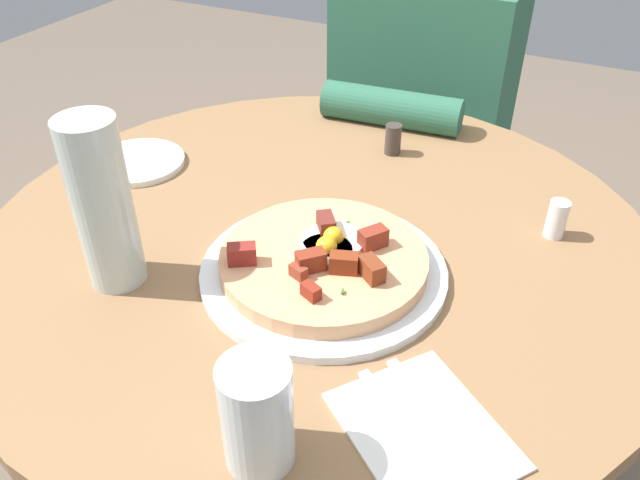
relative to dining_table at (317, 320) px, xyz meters
The scene contains 12 objects.
dining_table is the anchor object (origin of this frame).
person_seated 0.66m from the dining_table, 84.85° to the right, with size 0.38×0.47×1.14m.
pizza_plate 0.20m from the dining_table, 121.60° to the left, with size 0.32×0.32×0.01m, color white.
breakfast_pizza 0.22m from the dining_table, 122.02° to the left, with size 0.27×0.27×0.05m.
bread_plate 0.40m from the dining_table, ahead, with size 0.16×0.16×0.01m, color white.
napkin 0.40m from the dining_table, 133.42° to the left, with size 0.17×0.14×0.00m, color white.
fork 0.41m from the dining_table, 130.65° to the left, with size 0.18×0.01×0.01m, color silver.
knife 0.40m from the dining_table, 136.24° to the left, with size 0.18×0.01×0.01m, color silver.
water_glass 0.44m from the dining_table, 108.30° to the left, with size 0.07×0.07×0.12m, color silver.
water_bottle 0.40m from the dining_table, 48.50° to the left, with size 0.07×0.07×0.22m, color silver.
salt_shaker 0.39m from the dining_table, 155.51° to the right, with size 0.03×0.03×0.06m, color white.
pepper_shaker 0.34m from the dining_table, 92.49° to the right, with size 0.03×0.03×0.05m, color #3F3833.
Camera 1 is at (-0.34, 0.67, 1.26)m, focal length 35.77 mm.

